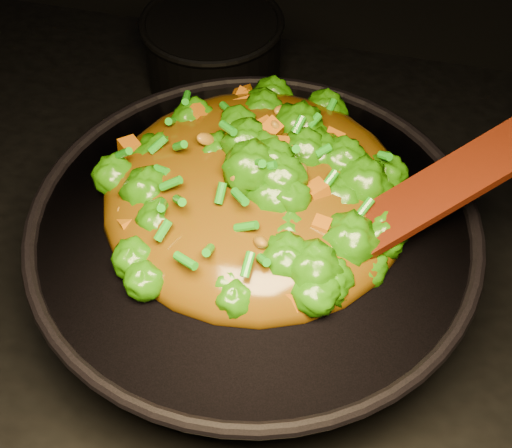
% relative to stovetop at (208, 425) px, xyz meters
% --- Properties ---
extents(stovetop, '(1.20, 0.90, 0.90)m').
position_rel_stovetop_xyz_m(stovetop, '(0.00, 0.00, 0.00)').
color(stovetop, black).
rests_on(stovetop, ground).
extents(wok, '(0.52, 0.52, 0.12)m').
position_rel_stovetop_xyz_m(wok, '(0.09, -0.03, 0.51)').
color(wok, black).
rests_on(wok, stovetop).
extents(stir_fry, '(0.34, 0.34, 0.11)m').
position_rel_stovetop_xyz_m(stir_fry, '(0.08, -0.00, 0.63)').
color(stir_fry, '#246B07').
rests_on(stir_fry, wok).
extents(spatula, '(0.28, 0.23, 0.13)m').
position_rel_stovetop_xyz_m(spatula, '(0.24, -0.01, 0.63)').
color(spatula, '#3C1805').
rests_on(spatula, wok).
extents(back_pot, '(0.25, 0.25, 0.11)m').
position_rel_stovetop_xyz_m(back_pot, '(-0.06, 0.32, 0.50)').
color(back_pot, black).
rests_on(back_pot, stovetop).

